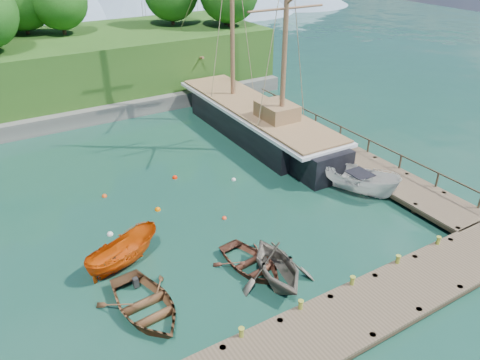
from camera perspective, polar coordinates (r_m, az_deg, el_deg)
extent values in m
plane|color=#163D2E|center=(25.15, 1.92, -8.61)|extent=(160.00, 160.00, 0.00)
cube|color=#4B3F2E|center=(22.14, 16.00, -14.28)|extent=(20.00, 3.20, 0.12)
cube|color=black|center=(22.25, 15.94, -14.58)|extent=(20.00, 3.20, 0.20)
cube|color=#4B3F2E|center=(35.85, 11.33, 3.92)|extent=(3.20, 24.00, 0.12)
cube|color=black|center=(35.92, 11.31, 3.69)|extent=(3.20, 24.00, 0.20)
cylinder|color=black|center=(28.75, 24.80, -6.20)|extent=(0.28, 0.28, 1.10)
cylinder|color=black|center=(43.97, -0.20, 8.50)|extent=(0.28, 0.28, 1.10)
cylinder|color=black|center=(45.29, 2.65, 9.08)|extent=(0.28, 0.28, 1.10)
cylinder|color=olive|center=(20.39, 0.17, -19.64)|extent=(0.26, 0.26, 0.45)
cylinder|color=olive|center=(21.62, 7.27, -16.41)|extent=(0.26, 0.26, 0.45)
cylinder|color=olive|center=(23.17, 13.31, -13.37)|extent=(0.26, 0.26, 0.45)
cylinder|color=olive|center=(24.99, 18.40, -10.64)|extent=(0.26, 0.26, 0.45)
cylinder|color=olive|center=(27.02, 22.70, -8.22)|extent=(0.26, 0.26, 0.45)
imported|color=#53341D|center=(22.15, -11.36, -15.47)|extent=(3.88, 5.12, 1.00)
imported|color=#656053|center=(23.34, 4.42, -12.16)|extent=(4.39, 4.86, 2.24)
imported|color=#522C1E|center=(24.01, 1.39, -10.70)|extent=(3.40, 4.40, 0.84)
imported|color=#C94707|center=(24.93, -13.89, -9.98)|extent=(4.62, 3.03, 1.67)
imported|color=silver|center=(31.17, 14.12, -1.52)|extent=(3.99, 5.58, 2.02)
cube|color=black|center=(38.53, 1.83, 6.53)|extent=(4.89, 14.34, 2.96)
cube|color=black|center=(46.07, -4.29, 10.24)|extent=(2.63, 4.53, 2.67)
cube|color=black|center=(32.54, 9.42, 1.77)|extent=(3.31, 3.72, 2.81)
cube|color=silver|center=(38.01, 1.86, 8.56)|extent=(5.02, 18.82, 0.25)
cube|color=brown|center=(37.92, 1.87, 8.92)|extent=(4.59, 18.40, 0.12)
cube|color=brown|center=(35.33, 4.53, 8.36)|extent=(2.37, 3.04, 1.20)
cylinder|color=brown|center=(48.33, -6.34, 14.62)|extent=(0.36, 6.90, 1.69)
cylinder|color=brown|center=(33.12, 5.62, 18.86)|extent=(0.36, 0.36, 14.48)
sphere|color=silver|center=(27.29, -15.55, -6.45)|extent=(0.35, 0.35, 0.35)
sphere|color=#EF6B00|center=(28.88, -9.99, -3.63)|extent=(0.36, 0.36, 0.36)
sphere|color=#F33F1B|center=(27.67, -1.93, -4.72)|extent=(0.29, 0.29, 0.29)
sphere|color=silver|center=(31.71, -0.78, -0.02)|extent=(0.31, 0.31, 0.31)
sphere|color=#D94713|center=(31.04, -16.19, -1.95)|extent=(0.34, 0.34, 0.34)
sphere|color=red|center=(32.27, -7.94, 0.23)|extent=(0.36, 0.36, 0.36)
cube|color=#474744|center=(43.32, -25.38, 6.13)|extent=(50.00, 4.00, 1.40)
cube|color=#1E4913|center=(48.33, -27.04, 10.97)|extent=(50.00, 14.00, 6.00)
cylinder|color=#382616|center=(50.72, -1.33, 19.01)|extent=(0.36, 0.36, 1.40)
cylinder|color=#382616|center=(49.54, -20.70, 17.06)|extent=(0.36, 0.36, 1.40)
sphere|color=#204914|center=(49.19, -21.18, 19.65)|extent=(5.13, 5.13, 5.13)
cylinder|color=#382616|center=(51.15, -24.59, 16.67)|extent=(0.36, 0.36, 1.40)
cylinder|color=#382616|center=(51.67, -1.73, 19.19)|extent=(0.36, 0.36, 1.40)
cylinder|color=#382616|center=(51.97, -8.20, 18.98)|extent=(0.36, 0.36, 1.40)
cylinder|color=#382616|center=(55.94, -26.64, 17.09)|extent=(0.36, 0.36, 1.40)
cone|color=#728CA5|center=(88.85, -21.89, 19.55)|extent=(32.00, 32.00, 8.00)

